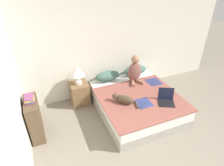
% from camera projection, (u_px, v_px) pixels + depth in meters
% --- Properties ---
extents(wall_back, '(5.63, 0.05, 2.55)m').
position_uv_depth(wall_back, '(118.00, 43.00, 4.79)').
color(wall_back, beige).
rests_on(wall_back, ground_plane).
extents(wall_side, '(0.05, 4.03, 2.55)m').
position_uv_depth(wall_side, '(12.00, 102.00, 2.83)').
color(wall_side, beige).
rests_on(wall_side, ground_plane).
extents(bed, '(1.71, 1.94, 0.45)m').
position_uv_depth(bed, '(136.00, 102.00, 4.54)').
color(bed, '#9E998E').
rests_on(bed, ground_plane).
extents(pillow_near, '(0.63, 0.28, 0.23)m').
position_uv_depth(pillow_near, '(108.00, 76.00, 4.86)').
color(pillow_near, '#42665B').
rests_on(pillow_near, bed).
extents(pillow_far, '(0.63, 0.28, 0.23)m').
position_uv_depth(pillow_far, '(135.00, 70.00, 5.11)').
color(pillow_far, '#42665B').
rests_on(pillow_far, bed).
extents(person_sitting, '(0.35, 0.34, 0.68)m').
position_uv_depth(person_sitting, '(135.00, 70.00, 4.73)').
color(person_sitting, brown).
rests_on(person_sitting, bed).
extents(cat_tabby, '(0.44, 0.50, 0.18)m').
position_uv_depth(cat_tabby, '(124.00, 99.00, 4.12)').
color(cat_tabby, '#473828').
rests_on(cat_tabby, bed).
extents(laptop_open, '(0.43, 0.43, 0.27)m').
position_uv_depth(laptop_open, '(166.00, 100.00, 4.15)').
color(laptop_open, black).
rests_on(laptop_open, bed).
extents(nightstand, '(0.41, 0.43, 0.55)m').
position_uv_depth(nightstand, '(80.00, 93.00, 4.75)').
color(nightstand, brown).
rests_on(nightstand, ground_plane).
extents(table_lamp, '(0.32, 0.32, 0.45)m').
position_uv_depth(table_lamp, '(77.00, 72.00, 4.42)').
color(table_lamp, beige).
rests_on(table_lamp, nightstand).
extents(bookshelf, '(0.24, 0.60, 0.83)m').
position_uv_depth(bookshelf, '(35.00, 119.00, 3.80)').
color(bookshelf, brown).
rests_on(bookshelf, ground_plane).
extents(book_stack_top, '(0.21, 0.25, 0.11)m').
position_uv_depth(book_stack_top, '(29.00, 99.00, 3.55)').
color(book_stack_top, '#844270').
rests_on(book_stack_top, bookshelf).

